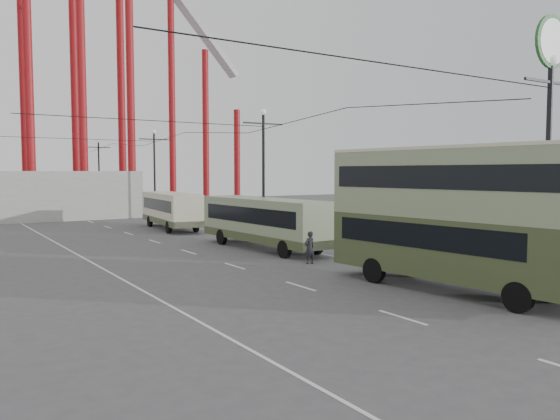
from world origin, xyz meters
TOP-DOWN VIEW (x-y plane):
  - ground at (0.00, 0.00)m, footprint 160.00×160.00m
  - road_markings at (-0.86, 19.70)m, footprint 12.52×120.00m
  - lamp_post_near at (5.60, -3.00)m, footprint 3.20×0.44m
  - lamp_post_mid at (5.60, 18.00)m, footprint 3.20×0.44m
  - lamp_post_far at (5.60, 40.00)m, footprint 3.20×0.44m
  - lamp_post_distant at (5.60, 62.00)m, footprint 3.20×0.44m
  - roller_coaster at (-2.49, 56.89)m, footprint 52.95×5.00m
  - fairground_shed at (-6.00, 47.00)m, footprint 22.00×10.00m
  - double_decker_bus at (3.75, -0.10)m, footprint 3.84×11.30m
  - single_decker_green at (3.62, 14.66)m, footprint 3.14×11.51m
  - single_decker_cream at (3.14, 29.33)m, footprint 3.44×10.19m
  - pedestrian at (2.71, 8.46)m, footprint 0.67×0.46m

SIDE VIEW (x-z plane):
  - ground at x=0.00m, z-range 0.00..0.00m
  - road_markings at x=-0.86m, z-range 0.00..0.01m
  - pedestrian at x=2.71m, z-range 0.00..1.75m
  - single_decker_cream at x=3.14m, z-range 0.20..3.31m
  - single_decker_green at x=3.62m, z-range 0.21..3.43m
  - fairground_shed at x=-6.00m, z-range 0.00..5.00m
  - double_decker_bus at x=3.75m, z-range 0.36..6.31m
  - lamp_post_mid at x=5.60m, z-range 0.02..9.34m
  - lamp_post_far at x=5.60m, z-range 0.02..9.34m
  - lamp_post_distant at x=5.60m, z-range 0.02..9.34m
  - lamp_post_near at x=5.60m, z-range 2.46..13.26m
  - roller_coaster at x=-2.49m, z-range -4.82..50.66m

